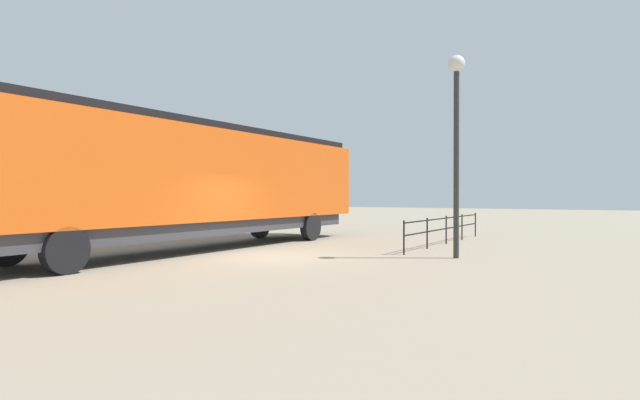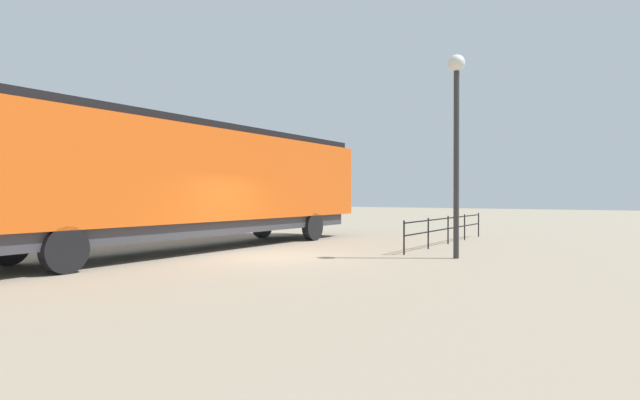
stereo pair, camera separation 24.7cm
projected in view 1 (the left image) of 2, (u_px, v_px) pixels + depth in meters
The scene contains 4 objects.
ground_plane at pixel (271, 257), 15.06m from camera, with size 120.00×120.00×0.00m, color gray.
locomotive at pixel (204, 180), 17.20m from camera, with size 2.89×16.20×4.13m.
lamp_post at pixel (456, 119), 14.67m from camera, with size 0.48×0.48×5.83m.
platform_fence at pixel (446, 225), 19.00m from camera, with size 0.05×8.22×1.05m.
Camera 1 is at (9.14, -12.04, 1.80)m, focal length 28.69 mm.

